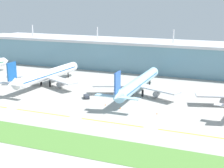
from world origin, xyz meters
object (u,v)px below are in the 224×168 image
object	(u,v)px
safety_cone_nose_front	(157,113)
safety_cone_right_wingtip	(120,108)
pushback_tug	(86,96)
safety_cone_left_wingtip	(105,105)
airliner_near_middle	(47,75)
airliner_center	(138,83)

from	to	relation	value
safety_cone_nose_front	safety_cone_right_wingtip	size ratio (longest dim) A/B	1.00
pushback_tug	safety_cone_left_wingtip	distance (m)	15.58
safety_cone_right_wingtip	safety_cone_left_wingtip	bearing A→B (deg)	164.92
airliner_near_middle	safety_cone_right_wingtip	distance (m)	62.17
airliner_near_middle	safety_cone_left_wingtip	world-z (taller)	airliner_near_middle
pushback_tug	safety_cone_nose_front	bearing A→B (deg)	-14.72
safety_cone_left_wingtip	safety_cone_right_wingtip	world-z (taller)	same
safety_cone_left_wingtip	safety_cone_nose_front	distance (m)	26.88
pushback_tug	safety_cone_left_wingtip	bearing A→B (deg)	-28.01
airliner_near_middle	airliner_center	bearing A→B (deg)	0.19
pushback_tug	airliner_near_middle	bearing A→B (deg)	154.98
pushback_tug	safety_cone_left_wingtip	size ratio (longest dim) A/B	7.08
airliner_center	safety_cone_right_wingtip	world-z (taller)	airliner_center
pushback_tug	safety_cone_left_wingtip	xyz separation A→B (m)	(13.74, -7.31, -0.75)
airliner_near_middle	safety_cone_right_wingtip	bearing A→B (deg)	-24.33
airliner_center	pushback_tug	world-z (taller)	airliner_center
airliner_near_middle	safety_cone_nose_front	xyz separation A→B (m)	(74.35, -26.45, -6.10)
safety_cone_nose_front	safety_cone_left_wingtip	bearing A→B (deg)	172.93
safety_cone_left_wingtip	pushback_tug	bearing A→B (deg)	151.99
airliner_near_middle	airliner_center	world-z (taller)	same
airliner_center	safety_cone_right_wingtip	size ratio (longest dim) A/B	101.42
safety_cone_left_wingtip	safety_cone_nose_front	bearing A→B (deg)	-7.07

